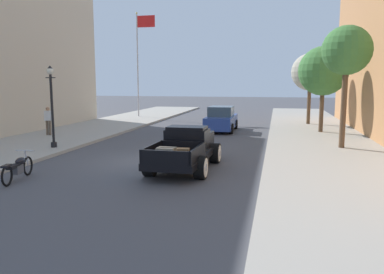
{
  "coord_description": "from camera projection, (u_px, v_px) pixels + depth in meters",
  "views": [
    {
      "loc": [
        4.95,
        -14.62,
        3.24
      ],
      "look_at": [
        1.57,
        0.58,
        1.0
      ],
      "focal_mm": 35.85,
      "sensor_mm": 36.0,
      "label": 1
    }
  ],
  "objects": [
    {
      "name": "street_lamp_near",
      "position": [
        52.0,
        100.0,
        18.0
      ],
      "size": [
        0.5,
        0.32,
        3.85
      ],
      "color": "black",
      "rests_on": "sidewalk_left"
    },
    {
      "name": "street_tree_third",
      "position": [
        310.0,
        72.0,
        28.03
      ],
      "size": [
        2.72,
        2.72,
        5.18
      ],
      "color": "brown",
      "rests_on": "sidewalk_right"
    },
    {
      "name": "car_background_blue",
      "position": [
        221.0,
        120.0,
        25.44
      ],
      "size": [
        1.88,
        4.3,
        1.65
      ],
      "color": "#284293",
      "rests_on": "ground"
    },
    {
      "name": "motorcycle_parked",
      "position": [
        18.0,
        167.0,
        12.64
      ],
      "size": [
        0.68,
        2.09,
        0.93
      ],
      "color": "black",
      "rests_on": "ground"
    },
    {
      "name": "ground_plane",
      "position": [
        152.0,
        162.0,
        15.65
      ],
      "size": [
        140.0,
        140.0,
        0.0
      ],
      "primitive_type": "plane",
      "color": "#47474C"
    },
    {
      "name": "pedestrian_sidewalk_left",
      "position": [
        48.0,
        119.0,
        22.38
      ],
      "size": [
        0.53,
        0.22,
        1.65
      ],
      "color": "brown",
      "rests_on": "sidewalk_left"
    },
    {
      "name": "flagpole",
      "position": [
        140.0,
        53.0,
        34.03
      ],
      "size": [
        1.74,
        0.16,
        9.16
      ],
      "color": "#B2B2B7",
      "rests_on": "sidewalk_left"
    },
    {
      "name": "sidewalk_right",
      "position": [
        339.0,
        169.0,
        14.08
      ],
      "size": [
        5.5,
        64.0,
        0.15
      ],
      "primitive_type": "cube",
      "color": "#9E998E",
      "rests_on": "ground"
    },
    {
      "name": "street_tree_second",
      "position": [
        323.0,
        71.0,
        23.45
      ],
      "size": [
        3.02,
        3.02,
        5.27
      ],
      "color": "brown",
      "rests_on": "sidewalk_right"
    },
    {
      "name": "street_tree_nearest",
      "position": [
        347.0,
        52.0,
        17.58
      ],
      "size": [
        2.27,
        2.27,
        5.67
      ],
      "color": "brown",
      "rests_on": "sidewalk_right"
    },
    {
      "name": "hotrod_truck_black",
      "position": [
        187.0,
        148.0,
        14.53
      ],
      "size": [
        2.27,
        4.98,
        1.58
      ],
      "color": "black",
      "rests_on": "ground"
    }
  ]
}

